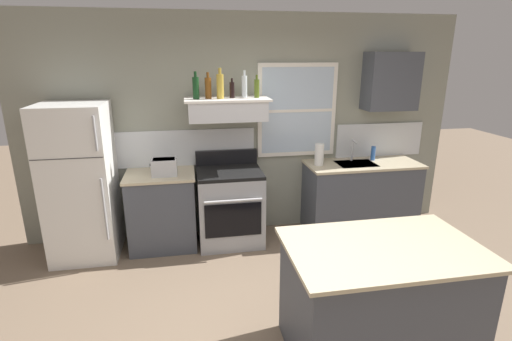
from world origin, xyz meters
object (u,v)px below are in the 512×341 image
at_px(stove_range, 230,206).
at_px(dish_soap_bottle, 373,153).
at_px(bottle_dark_green_wine, 196,88).
at_px(toaster, 164,167).
at_px(refrigerator, 80,183).
at_px(paper_towel_roll, 319,154).
at_px(kitchen_island, 378,300).
at_px(bottle_clear_tall, 244,86).
at_px(bottle_balsamic_dark, 232,90).
at_px(bottle_amber_wine, 208,88).
at_px(bottle_champagne_gold_foil, 220,86).
at_px(bottle_olive_oil_square, 257,88).

bearing_deg(stove_range, dish_soap_bottle, 4.18).
distance_m(stove_range, bottle_dark_green_wine, 1.45).
xyz_separation_m(toaster, stove_range, (0.74, 0.04, -0.54)).
relative_size(refrigerator, stove_range, 1.59).
relative_size(paper_towel_roll, kitchen_island, 0.19).
bearing_deg(refrigerator, bottle_clear_tall, 5.15).
xyz_separation_m(stove_range, bottle_balsamic_dark, (0.06, 0.08, 1.37)).
xyz_separation_m(toaster, bottle_dark_green_wine, (0.39, 0.10, 0.86)).
height_order(bottle_dark_green_wine, bottle_amber_wine, bottle_dark_green_wine).
bearing_deg(bottle_clear_tall, bottle_champagne_gold_foil, -160.83).
bearing_deg(kitchen_island, bottle_clear_tall, 107.08).
relative_size(stove_range, bottle_balsamic_dark, 4.94).
bearing_deg(bottle_olive_oil_square, kitchen_island, -75.73).
height_order(toaster, bottle_olive_oil_square, bottle_olive_oil_square).
distance_m(stove_range, paper_towel_roll, 1.26).
bearing_deg(bottle_champagne_gold_foil, kitchen_island, -65.33).
bearing_deg(bottle_clear_tall, kitchen_island, -72.92).
bearing_deg(bottle_champagne_gold_foil, bottle_dark_green_wine, 177.82).
xyz_separation_m(bottle_champagne_gold_foil, bottle_balsamic_dark, (0.14, 0.04, -0.05)).
xyz_separation_m(bottle_amber_wine, kitchen_island, (1.09, -2.12, -1.41)).
height_order(refrigerator, bottle_champagne_gold_foil, bottle_champagne_gold_foil).
height_order(bottle_dark_green_wine, bottle_clear_tall, bottle_clear_tall).
relative_size(bottle_dark_green_wine, bottle_olive_oil_square, 1.17).
distance_m(bottle_amber_wine, kitchen_island, 2.77).
xyz_separation_m(bottle_balsamic_dark, paper_towel_roll, (1.06, -0.04, -0.79)).
bearing_deg(bottle_olive_oil_square, dish_soap_bottle, 2.26).
xyz_separation_m(bottle_balsamic_dark, kitchen_island, (0.82, -2.12, -1.38)).
xyz_separation_m(bottle_champagne_gold_foil, bottle_clear_tall, (0.29, 0.10, -0.01)).
distance_m(toaster, dish_soap_bottle, 2.62).
bearing_deg(dish_soap_bottle, bottle_balsamic_dark, -178.24).
bearing_deg(bottle_balsamic_dark, bottle_clear_tall, 22.78).
xyz_separation_m(bottle_amber_wine, bottle_champagne_gold_foil, (0.13, -0.04, 0.02)).
bearing_deg(paper_towel_roll, bottle_amber_wine, 178.15).
height_order(bottle_balsamic_dark, paper_towel_roll, bottle_balsamic_dark).
xyz_separation_m(stove_range, kitchen_island, (0.88, -2.04, -0.01)).
bearing_deg(dish_soap_bottle, paper_towel_roll, -172.54).
bearing_deg(refrigerator, toaster, -1.10).
distance_m(bottle_dark_green_wine, dish_soap_bottle, 2.39).
bearing_deg(bottle_champagne_gold_foil, bottle_amber_wine, 165.01).
bearing_deg(bottle_champagne_gold_foil, bottle_balsamic_dark, 14.99).
bearing_deg(bottle_balsamic_dark, bottle_dark_green_wine, -176.29).
xyz_separation_m(bottle_champagne_gold_foil, dish_soap_bottle, (1.96, 0.09, -0.89)).
distance_m(bottle_clear_tall, kitchen_island, 2.69).
height_order(bottle_dark_green_wine, bottle_olive_oil_square, bottle_dark_green_wine).
bearing_deg(toaster, kitchen_island, -50.99).
xyz_separation_m(bottle_amber_wine, bottle_olive_oil_square, (0.55, -0.00, -0.01)).
height_order(stove_range, bottle_dark_green_wine, bottle_dark_green_wine).
distance_m(refrigerator, dish_soap_bottle, 3.54).
distance_m(bottle_champagne_gold_foil, bottle_balsamic_dark, 0.15).
bearing_deg(bottle_clear_tall, stove_range, -145.53).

